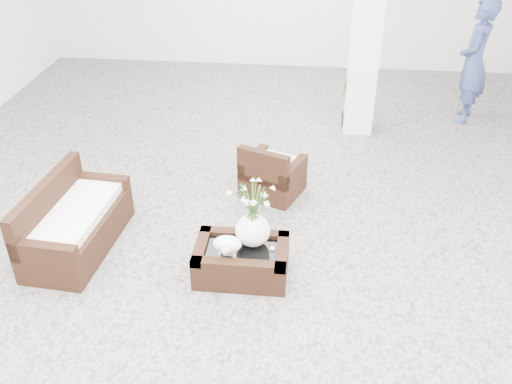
# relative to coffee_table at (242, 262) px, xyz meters

# --- Properties ---
(ground) EXTENTS (11.00, 11.00, 0.00)m
(ground) POSITION_rel_coffee_table_xyz_m (0.08, 0.66, -0.16)
(ground) COLOR gray
(ground) RESTS_ON ground
(column) EXTENTS (0.40, 0.40, 3.50)m
(column) POSITION_rel_coffee_table_xyz_m (1.28, 3.46, 1.59)
(column) COLOR white
(column) RESTS_ON ground
(coffee_table) EXTENTS (0.90, 0.60, 0.31)m
(coffee_table) POSITION_rel_coffee_table_xyz_m (0.00, 0.00, 0.00)
(coffee_table) COLOR #321A0E
(coffee_table) RESTS_ON ground
(sheep_figurine) EXTENTS (0.28, 0.23, 0.21)m
(sheep_figurine) POSITION_rel_coffee_table_xyz_m (-0.12, -0.10, 0.26)
(sheep_figurine) COLOR white
(sheep_figurine) RESTS_ON coffee_table
(planter_narcissus) EXTENTS (0.44, 0.44, 0.80)m
(planter_narcissus) POSITION_rel_coffee_table_xyz_m (0.10, 0.10, 0.56)
(planter_narcissus) COLOR white
(planter_narcissus) RESTS_ON coffee_table
(tealight) EXTENTS (0.04, 0.04, 0.03)m
(tealight) POSITION_rel_coffee_table_xyz_m (0.30, 0.02, 0.17)
(tealight) COLOR white
(tealight) RESTS_ON coffee_table
(armchair) EXTENTS (0.82, 0.81, 0.68)m
(armchair) POSITION_rel_coffee_table_xyz_m (0.18, 1.56, 0.18)
(armchair) COLOR #321A0E
(armchair) RESTS_ON ground
(loveseat) EXTENTS (0.78, 1.45, 0.74)m
(loveseat) POSITION_rel_coffee_table_xyz_m (-1.76, 0.27, 0.22)
(loveseat) COLOR #321A0E
(loveseat) RESTS_ON ground
(topiary) EXTENTS (0.35, 0.35, 1.32)m
(topiary) POSITION_rel_coffee_table_xyz_m (1.22, 3.59, 0.50)
(topiary) COLOR #234817
(topiary) RESTS_ON ground
(shopper) EXTENTS (0.64, 0.77, 1.83)m
(shopper) POSITION_rel_coffee_table_xyz_m (2.93, 4.01, 0.76)
(shopper) COLOR navy
(shopper) RESTS_ON ground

